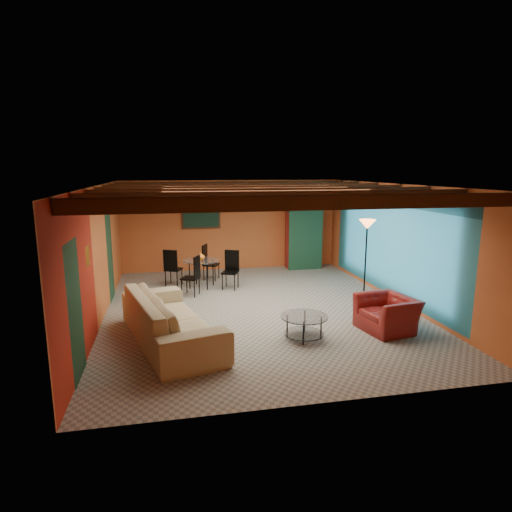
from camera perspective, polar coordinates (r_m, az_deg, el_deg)
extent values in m
cube|color=gray|center=(9.61, 0.24, -6.97)|extent=(6.50, 8.00, 0.01)
cube|color=silver|center=(9.12, 0.26, 9.34)|extent=(6.50, 8.00, 0.01)
cube|color=#C7602E|center=(13.16, -3.33, 4.07)|extent=(6.50, 0.02, 2.70)
cube|color=#A02012|center=(9.18, -20.02, 0.17)|extent=(0.02, 8.00, 2.70)
cube|color=teal|center=(10.42, 18.03, 1.57)|extent=(0.02, 8.00, 2.70)
imported|color=tan|center=(7.88, -11.18, -8.06)|extent=(1.90, 3.17, 0.87)
imported|color=maroon|center=(8.65, 16.88, -7.27)|extent=(1.07, 1.17, 0.66)
cube|color=maroon|center=(13.43, 6.21, 2.18)|extent=(1.01, 0.50, 1.78)
cube|color=black|center=(12.99, -7.26, 5.23)|extent=(1.05, 0.03, 0.65)
imported|color=#26661E|center=(13.30, 6.32, 6.95)|extent=(0.44, 0.38, 0.46)
imported|color=orange|center=(11.18, -7.29, 1.37)|extent=(0.21, 0.21, 0.21)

